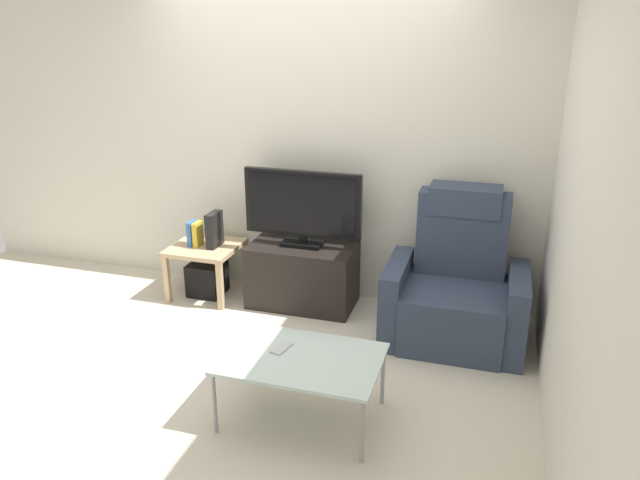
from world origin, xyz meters
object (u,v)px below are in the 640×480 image
(coffee_table, at_px, (301,361))
(game_console, at_px, (214,229))
(cell_phone, at_px, (282,348))
(recliner_armchair, at_px, (456,289))
(side_table, at_px, (205,253))
(book_leftmost, at_px, (192,233))
(subwoofer_box, at_px, (207,278))
(tv_stand, at_px, (302,275))
(book_middle, at_px, (198,234))
(television, at_px, (302,206))

(coffee_table, bearing_deg, game_console, 131.12)
(cell_phone, bearing_deg, recliner_armchair, 66.27)
(side_table, distance_m, cell_phone, 1.77)
(recliner_armchair, distance_m, book_leftmost, 2.17)
(subwoofer_box, distance_m, coffee_table, 1.92)
(tv_stand, distance_m, coffee_table, 1.51)
(recliner_armchair, height_order, book_middle, recliner_armchair)
(television, height_order, game_console, television)
(recliner_armchair, distance_m, coffee_table, 1.46)
(book_middle, bearing_deg, side_table, 22.55)
(television, distance_m, game_console, 0.79)
(tv_stand, bearing_deg, book_middle, -175.88)
(tv_stand, height_order, recliner_armchair, recliner_armchair)
(book_leftmost, bearing_deg, coffee_table, -44.11)
(subwoofer_box, xyz_separation_m, cell_phone, (1.17, -1.33, 0.27))
(subwoofer_box, relative_size, coffee_table, 0.31)
(television, height_order, cell_phone, television)
(tv_stand, relative_size, side_table, 1.56)
(subwoofer_box, height_order, coffee_table, coffee_table)
(side_table, bearing_deg, game_console, 6.34)
(game_console, relative_size, coffee_table, 0.32)
(book_leftmost, height_order, coffee_table, book_leftmost)
(game_console, bearing_deg, cell_phone, -51.13)
(side_table, height_order, coffee_table, side_table)
(television, bearing_deg, book_leftmost, -174.95)
(book_leftmost, bearing_deg, side_table, 11.31)
(recliner_armchair, xyz_separation_m, side_table, (-2.06, 0.14, -0.01))
(book_middle, bearing_deg, subwoofer_box, 22.55)
(side_table, relative_size, game_console, 1.87)
(tv_stand, height_order, game_console, game_console)
(game_console, bearing_deg, subwoofer_box, -173.66)
(subwoofer_box, relative_size, game_console, 0.96)
(television, height_order, book_middle, television)
(book_middle, bearing_deg, television, 5.34)
(television, distance_m, cell_phone, 1.49)
(side_table, bearing_deg, book_middle, -157.45)
(book_middle, bearing_deg, tv_stand, 4.12)
(book_leftmost, distance_m, game_console, 0.20)
(television, xyz_separation_m, game_console, (-0.74, -0.05, -0.25))
(television, bearing_deg, book_middle, -174.66)
(coffee_table, height_order, cell_phone, cell_phone)
(recliner_armchair, bearing_deg, television, 170.74)
(television, bearing_deg, cell_phone, -76.52)
(side_table, height_order, subwoofer_box, side_table)
(tv_stand, relative_size, book_leftmost, 4.11)
(subwoofer_box, bearing_deg, television, 4.28)
(recliner_armchair, bearing_deg, book_middle, 176.82)
(cell_phone, bearing_deg, television, 116.62)
(cell_phone, bearing_deg, game_console, 142.01)
(recliner_armchair, relative_size, book_leftmost, 5.27)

